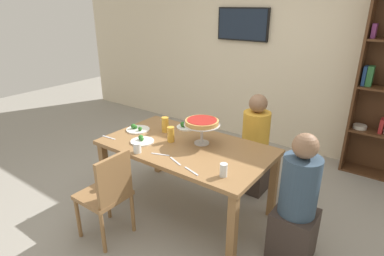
# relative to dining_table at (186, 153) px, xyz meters

# --- Properties ---
(ground_plane) EXTENTS (12.00, 12.00, 0.00)m
(ground_plane) POSITION_rel_dining_table_xyz_m (0.00, 0.00, -0.65)
(ground_plane) COLOR gray
(rear_partition) EXTENTS (8.00, 0.12, 2.80)m
(rear_partition) POSITION_rel_dining_table_xyz_m (0.00, 2.20, 0.75)
(rear_partition) COLOR beige
(rear_partition) RESTS_ON ground_plane
(dining_table) EXTENTS (1.67, 0.95, 0.74)m
(dining_table) POSITION_rel_dining_table_xyz_m (0.00, 0.00, 0.00)
(dining_table) COLOR olive
(dining_table) RESTS_ON ground_plane
(television) EXTENTS (0.81, 0.05, 0.47)m
(television) POSITION_rel_dining_table_xyz_m (-0.54, 2.11, 1.10)
(television) COLOR black
(diner_far_right) EXTENTS (0.34, 0.34, 1.15)m
(diner_far_right) POSITION_rel_dining_table_xyz_m (0.39, 0.77, -0.16)
(diner_far_right) COLOR #382D28
(diner_far_right) RESTS_ON ground_plane
(diner_head_east) EXTENTS (0.34, 0.34, 1.15)m
(diner_head_east) POSITION_rel_dining_table_xyz_m (1.14, -0.02, -0.16)
(diner_head_east) COLOR #382D28
(diner_head_east) RESTS_ON ground_plane
(chair_near_left) EXTENTS (0.40, 0.40, 0.87)m
(chair_near_left) POSITION_rel_dining_table_xyz_m (-0.30, -0.77, -0.17)
(chair_near_left) COLOR olive
(chair_near_left) RESTS_ON ground_plane
(deep_dish_pizza_stand) EXTENTS (0.36, 0.36, 0.25)m
(deep_dish_pizza_stand) POSITION_rel_dining_table_xyz_m (0.10, 0.13, 0.30)
(deep_dish_pizza_stand) COLOR silver
(deep_dish_pizza_stand) RESTS_ON dining_table
(salad_plate_near_diner) EXTENTS (0.26, 0.26, 0.07)m
(salad_plate_near_diner) POSITION_rel_dining_table_xyz_m (-0.67, -0.01, 0.10)
(salad_plate_near_diner) COLOR white
(salad_plate_near_diner) RESTS_ON dining_table
(salad_plate_far_diner) EXTENTS (0.23, 0.23, 0.07)m
(salad_plate_far_diner) POSITION_rel_dining_table_xyz_m (-0.28, 0.37, 0.11)
(salad_plate_far_diner) COLOR white
(salad_plate_far_diner) RESTS_ON dining_table
(salad_plate_spare) EXTENTS (0.24, 0.24, 0.07)m
(salad_plate_spare) POSITION_rel_dining_table_xyz_m (-0.41, -0.20, 0.10)
(salad_plate_spare) COLOR white
(salad_plate_spare) RESTS_ON dining_table
(beer_glass_amber_tall) EXTENTS (0.07, 0.07, 0.16)m
(beer_glass_amber_tall) POSITION_rel_dining_table_xyz_m (-0.18, -0.02, 0.16)
(beer_glass_amber_tall) COLOR gold
(beer_glass_amber_tall) RESTS_ON dining_table
(beer_glass_amber_short) EXTENTS (0.08, 0.08, 0.17)m
(beer_glass_amber_short) POSITION_rel_dining_table_xyz_m (-0.39, 0.15, 0.17)
(beer_glass_amber_short) COLOR gold
(beer_glass_amber_short) RESTS_ON dining_table
(water_glass_clear_near) EXTENTS (0.07, 0.07, 0.10)m
(water_glass_clear_near) POSITION_rel_dining_table_xyz_m (-0.27, -0.40, 0.13)
(water_glass_clear_near) COLOR white
(water_glass_clear_near) RESTS_ON dining_table
(water_glass_clear_far) EXTENTS (0.06, 0.06, 0.11)m
(water_glass_clear_far) POSITION_rel_dining_table_xyz_m (0.61, -0.30, 0.14)
(water_glass_clear_far) COLOR white
(water_glass_clear_far) RESTS_ON dining_table
(cutlery_fork_near) EXTENTS (0.17, 0.08, 0.00)m
(cutlery_fork_near) POSITION_rel_dining_table_xyz_m (0.13, -0.33, 0.09)
(cutlery_fork_near) COLOR silver
(cutlery_fork_near) RESTS_ON dining_table
(cutlery_knife_near) EXTENTS (0.18, 0.03, 0.00)m
(cutlery_knife_near) POSITION_rel_dining_table_xyz_m (-0.76, -0.33, 0.09)
(cutlery_knife_near) COLOR silver
(cutlery_knife_near) RESTS_ON dining_table
(cutlery_fork_far) EXTENTS (0.18, 0.07, 0.00)m
(cutlery_fork_far) POSITION_rel_dining_table_xyz_m (0.35, -0.39, 0.09)
(cutlery_fork_far) COLOR silver
(cutlery_fork_far) RESTS_ON dining_table
(cutlery_knife_far) EXTENTS (0.17, 0.08, 0.00)m
(cutlery_knife_far) POSITION_rel_dining_table_xyz_m (-0.60, 0.37, 0.09)
(cutlery_knife_far) COLOR silver
(cutlery_knife_far) RESTS_ON dining_table
(cutlery_spare_fork) EXTENTS (0.18, 0.07, 0.00)m
(cutlery_spare_fork) POSITION_rel_dining_table_xyz_m (-0.07, -0.31, 0.09)
(cutlery_spare_fork) COLOR silver
(cutlery_spare_fork) RESTS_ON dining_table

